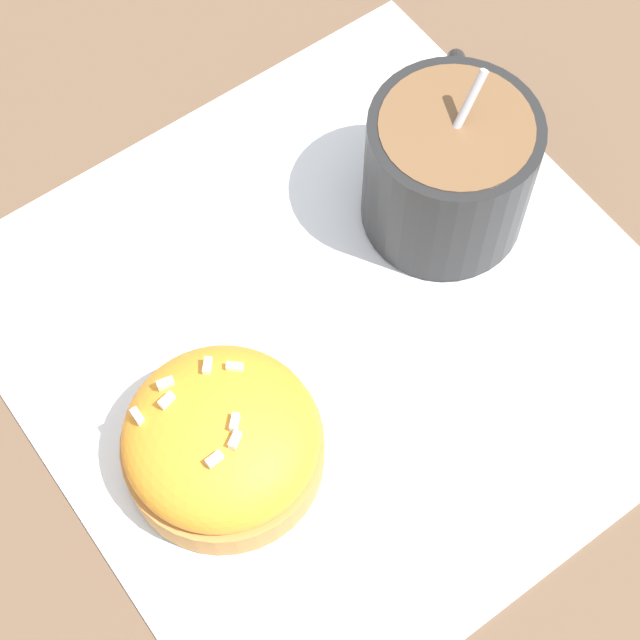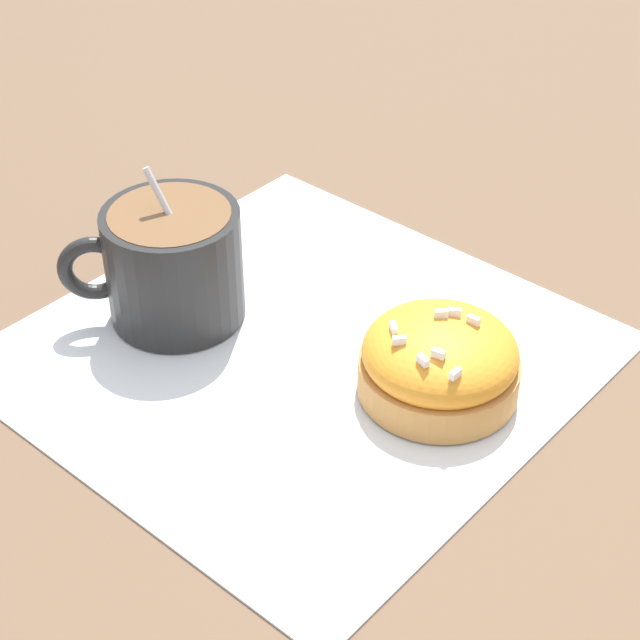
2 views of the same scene
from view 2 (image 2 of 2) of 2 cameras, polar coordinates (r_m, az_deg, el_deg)
ground_plane at (r=0.61m, az=-1.08°, el=-1.85°), size 3.00×3.00×0.00m
paper_napkin at (r=0.61m, az=-1.09°, el=-1.74°), size 0.33×0.33×0.00m
coffee_cup at (r=0.62m, az=-7.94°, el=3.19°), size 0.09×0.09×0.09m
frosted_pastry at (r=0.57m, az=6.39°, el=-2.18°), size 0.09×0.09×0.05m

